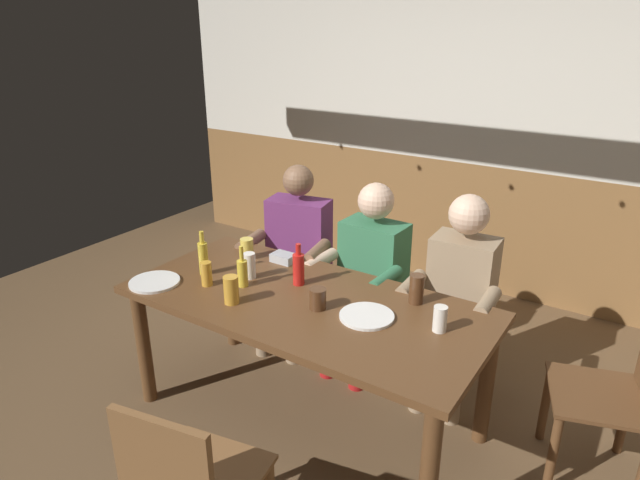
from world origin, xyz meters
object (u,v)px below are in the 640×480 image
object	(u,v)px
dining_table	(305,316)
pint_glass_1	(206,274)
pint_glass_0	(417,289)
person_0	(295,249)
person_2	(458,290)
chair_empty_near_left	(619,394)
pint_glass_3	(247,249)
pint_glass_4	(250,266)
condiment_caddy	(284,258)
bottle_2	(203,257)
pint_glass_2	(231,290)
pint_glass_6	(318,299)
pint_glass_5	(440,319)
bottle_0	(242,272)
plate_1	(155,282)
plate_0	(367,316)
person_1	(368,269)
bottle_1	(299,268)

from	to	relation	value
dining_table	pint_glass_1	bearing A→B (deg)	-163.67
dining_table	pint_glass_0	size ratio (longest dim) A/B	12.43
person_0	person_2	size ratio (longest dim) A/B	1.01
chair_empty_near_left	pint_glass_3	xyz separation A→B (m)	(-2.05, -0.22, 0.34)
pint_glass_3	pint_glass_0	bearing A→B (deg)	1.87
pint_glass_0	pint_glass_4	world-z (taller)	pint_glass_0
condiment_caddy	bottle_2	size ratio (longest dim) A/B	0.54
pint_glass_2	pint_glass_6	size ratio (longest dim) A/B	1.35
pint_glass_4	pint_glass_5	size ratio (longest dim) A/B	1.18
condiment_caddy	pint_glass_5	world-z (taller)	pint_glass_5
bottle_0	pint_glass_2	world-z (taller)	bottle_0
chair_empty_near_left	pint_glass_0	bearing A→B (deg)	83.04
pint_glass_3	pint_glass_4	size ratio (longest dim) A/B	0.85
bottle_2	pint_glass_4	distance (m)	0.27
pint_glass_3	pint_glass_6	bearing A→B (deg)	-22.47
plate_1	plate_0	bearing A→B (deg)	14.96
plate_1	pint_glass_5	xyz separation A→B (m)	(1.49, 0.38, 0.05)
plate_0	pint_glass_3	distance (m)	0.98
person_0	person_1	size ratio (longest dim) A/B	1.03
person_2	pint_glass_1	world-z (taller)	person_2
dining_table	person_0	world-z (taller)	person_0
chair_empty_near_left	pint_glass_4	bearing A→B (deg)	85.14
pint_glass_1	plate_1	bearing A→B (deg)	-150.97
person_1	pint_glass_3	xyz separation A→B (m)	(-0.59, -0.43, 0.15)
bottle_1	pint_glass_6	bearing A→B (deg)	-35.81
pint_glass_6	bottle_1	bearing A→B (deg)	144.19
chair_empty_near_left	pint_glass_1	size ratio (longest dim) A/B	6.52
bottle_1	bottle_2	xyz separation A→B (m)	(-0.52, -0.19, 0.01)
person_2	pint_glass_2	bearing A→B (deg)	43.83
plate_0	bottle_0	distance (m)	0.73
person_0	pint_glass_4	bearing A→B (deg)	92.59
person_2	plate_0	size ratio (longest dim) A/B	4.57
person_2	pint_glass_3	distance (m)	1.26
dining_table	chair_empty_near_left	bearing A→B (deg)	17.51
person_2	condiment_caddy	distance (m)	1.03
plate_1	pint_glass_2	size ratio (longest dim) A/B	1.88
plate_0	pint_glass_6	world-z (taller)	pint_glass_6
chair_empty_near_left	pint_glass_3	bearing A→B (deg)	78.48
pint_glass_0	pint_glass_5	xyz separation A→B (m)	(0.21, -0.20, -0.01)
person_1	plate_0	size ratio (longest dim) A/B	4.47
pint_glass_3	person_2	bearing A→B (deg)	20.47
pint_glass_3	pint_glass_2	bearing A→B (deg)	-57.66
pint_glass_1	pint_glass_4	bearing A→B (deg)	56.04
dining_table	pint_glass_5	distance (m)	0.72
pint_glass_2	pint_glass_5	size ratio (longest dim) A/B	1.17
person_0	pint_glass_1	size ratio (longest dim) A/B	9.09
pint_glass_1	pint_glass_2	distance (m)	0.26
person_0	bottle_2	xyz separation A→B (m)	(-0.09, -0.74, 0.18)
bottle_1	person_0	bearing A→B (deg)	127.81
dining_table	pint_glass_2	world-z (taller)	pint_glass_2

